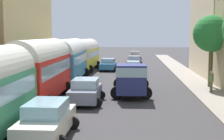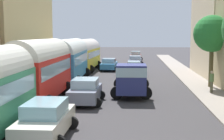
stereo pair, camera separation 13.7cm
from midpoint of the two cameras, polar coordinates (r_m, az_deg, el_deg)
ground_plane at (r=31.84m, az=1.44°, el=-1.56°), size 154.00×154.00×0.00m
sidewalk_left at (r=33.01m, az=-11.23°, el=-1.27°), size 2.50×70.00×0.14m
sidewalk_right at (r=32.28m, az=14.41°, el=-1.53°), size 2.50×70.00×0.14m
building_left_2 at (r=33.29m, az=-18.55°, el=9.84°), size 5.95×14.09×13.15m
parked_bus_1 at (r=21.04m, az=-12.83°, el=0.44°), size 3.32×8.26×4.18m
parked_bus_2 at (r=29.73m, az=-7.69°, el=2.15°), size 3.55×9.90×4.06m
parked_bus_3 at (r=38.56m, az=-4.89°, el=3.03°), size 3.48×9.24×3.89m
cargo_truck_0 at (r=22.79m, az=3.71°, el=-1.56°), size 2.96×6.78×2.44m
car_0 at (r=34.15m, az=4.14°, el=0.30°), size 2.20×4.31×1.55m
car_1 at (r=43.36m, az=4.34°, el=1.63°), size 2.41×4.03×1.52m
car_2 at (r=52.57m, az=4.45°, el=2.54°), size 2.38×3.68×1.64m
car_3 at (r=13.94m, az=-11.75°, el=-8.93°), size 2.37×4.35×1.64m
car_4 at (r=20.51m, az=-4.68°, el=-3.84°), size 2.42×3.94×1.62m
car_5 at (r=38.88m, az=-0.43°, el=1.04°), size 2.45×4.07×1.49m
pedestrian_0 at (r=24.53m, az=17.92°, el=-1.89°), size 0.38×0.38×1.79m
roadside_tree_2 at (r=26.98m, az=17.97°, el=6.27°), size 3.04×3.04×6.07m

